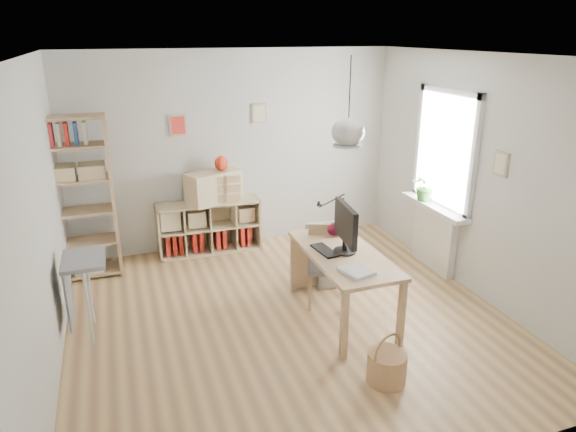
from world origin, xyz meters
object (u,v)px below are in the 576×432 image
object	(u,v)px
storage_chest	(336,262)
drawer_chest	(214,187)
cube_shelf	(207,230)
tall_bookshelf	(78,192)
chair	(327,260)
monitor	(346,226)
desk	(343,261)

from	to	relation	value
storage_chest	drawer_chest	xyz separation A→B (m)	(-1.24, 1.33, 0.71)
cube_shelf	tall_bookshelf	size ratio (longest dim) A/B	0.70
cube_shelf	tall_bookshelf	world-z (taller)	tall_bookshelf
chair	drawer_chest	bearing A→B (deg)	138.30
monitor	drawer_chest	xyz separation A→B (m)	(-0.93, 2.18, -0.11)
tall_bookshelf	chair	distance (m)	3.07
storage_chest	monitor	bearing A→B (deg)	-105.36
monitor	drawer_chest	distance (m)	2.37
desk	chair	world-z (taller)	chair
monitor	drawer_chest	bearing A→B (deg)	119.77
desk	storage_chest	xyz separation A→B (m)	(0.33, 0.86, -0.44)
monitor	tall_bookshelf	bearing A→B (deg)	150.03
tall_bookshelf	monitor	world-z (taller)	tall_bookshelf
desk	chair	xyz separation A→B (m)	(-0.02, 0.37, -0.15)
chair	monitor	distance (m)	0.65
tall_bookshelf	desk	bearing A→B (deg)	-37.01
desk	tall_bookshelf	bearing A→B (deg)	142.99
cube_shelf	drawer_chest	world-z (taller)	drawer_chest
tall_bookshelf	chair	size ratio (longest dim) A/B	2.27
storage_chest	drawer_chest	size ratio (longest dim) A/B	1.03
cube_shelf	drawer_chest	bearing A→B (deg)	-20.12
storage_chest	desk	bearing A→B (deg)	-106.21
desk	cube_shelf	world-z (taller)	desk
cube_shelf	monitor	size ratio (longest dim) A/B	2.37
cube_shelf	monitor	xyz separation A→B (m)	(1.04, -2.22, 0.74)
chair	drawer_chest	world-z (taller)	drawer_chest
tall_bookshelf	monitor	size ratio (longest dim) A/B	3.39
cube_shelf	storage_chest	xyz separation A→B (m)	(1.35, -1.37, -0.08)
desk	drawer_chest	xyz separation A→B (m)	(-0.91, 2.19, 0.27)
cube_shelf	monitor	distance (m)	2.56
desk	tall_bookshelf	distance (m)	3.27
chair	desk	bearing A→B (deg)	-65.53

